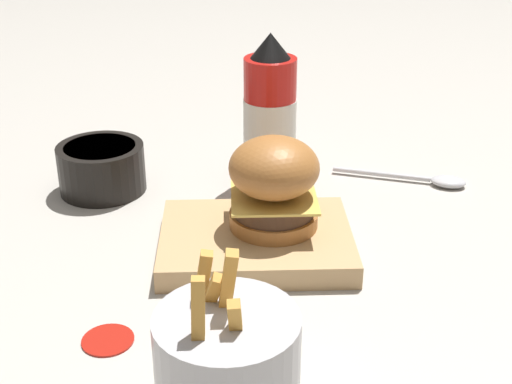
{
  "coord_description": "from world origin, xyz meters",
  "views": [
    {
      "loc": [
        -0.01,
        0.74,
        0.42
      ],
      "look_at": [
        -0.03,
        0.03,
        0.08
      ],
      "focal_mm": 50.0,
      "sensor_mm": 36.0,
      "label": 1
    }
  ],
  "objects": [
    {
      "name": "ketchup_puddle",
      "position": [
        0.11,
        0.19,
        0.0
      ],
      "size": [
        0.05,
        0.05,
        0.0
      ],
      "color": "#B21E14",
      "rests_on": "ground_plane"
    },
    {
      "name": "side_bowl",
      "position": [
        0.17,
        -0.14,
        0.03
      ],
      "size": [
        0.12,
        0.12,
        0.06
      ],
      "color": "black",
      "rests_on": "ground_plane"
    },
    {
      "name": "ketchup_bottle",
      "position": [
        -0.06,
        -0.15,
        0.1
      ],
      "size": [
        0.07,
        0.07,
        0.21
      ],
      "color": "red",
      "rests_on": "ground_plane"
    },
    {
      "name": "burger",
      "position": [
        -0.05,
        0.02,
        0.08
      ],
      "size": [
        0.1,
        0.1,
        0.11
      ],
      "color": "#AD6B33",
      "rests_on": "serving_board"
    },
    {
      "name": "ground_plane",
      "position": [
        0.0,
        0.0,
        0.0
      ],
      "size": [
        6.0,
        6.0,
        0.0
      ],
      "primitive_type": "plane",
      "color": "#B7B2A8"
    },
    {
      "name": "serving_board",
      "position": [
        -0.03,
        0.03,
        0.01
      ],
      "size": [
        0.22,
        0.17,
        0.03
      ],
      "color": "tan",
      "rests_on": "ground_plane"
    },
    {
      "name": "spoon",
      "position": [
        -0.28,
        -0.14,
        0.01
      ],
      "size": [
        0.18,
        0.08,
        0.01
      ],
      "rotation": [
        0.0,
        0.0,
        2.83
      ],
      "color": "silver",
      "rests_on": "ground_plane"
    },
    {
      "name": "fries_basket",
      "position": [
        0.0,
        0.29,
        0.05
      ],
      "size": [
        0.12,
        0.12,
        0.15
      ],
      "color": "#B7B7BC",
      "rests_on": "ground_plane"
    }
  ]
}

